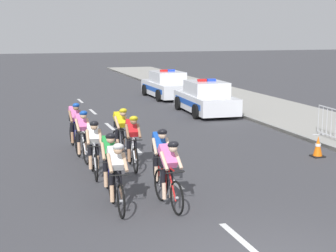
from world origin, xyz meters
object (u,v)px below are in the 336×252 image
cyclist_ninth (75,125)px  cyclist_second (169,172)px  cyclist_third (109,162)px  traffic_cone_near (318,147)px  cyclist_eighth (121,131)px  cyclist_lead (116,175)px  crowd_barrier_rear (336,126)px  cyclist_fifth (94,147)px  cyclist_seventh (82,134)px  police_car_nearest (206,99)px  cyclist_fourth (160,157)px  police_car_second (167,86)px  cyclist_sixth (132,141)px

cyclist_ninth → cyclist_second: bearing=-80.0°
cyclist_third → traffic_cone_near: size_ratio=2.69×
cyclist_eighth → cyclist_lead: bearing=-103.7°
crowd_barrier_rear → cyclist_ninth: bearing=166.5°
cyclist_eighth → traffic_cone_near: (5.67, -1.77, -0.48)m
cyclist_eighth → cyclist_second: bearing=-90.3°
cyclist_ninth → crowd_barrier_rear: (8.34, -2.00, -0.14)m
cyclist_fifth → cyclist_seventh: same height
cyclist_ninth → police_car_nearest: 8.68m
cyclist_lead → cyclist_ninth: 6.22m
police_car_nearest → cyclist_lead: bearing=-119.6°
cyclist_fourth → cyclist_eighth: same height
police_car_second → cyclist_seventh: bearing=-117.1°
cyclist_lead → cyclist_sixth: 3.45m
cyclist_fifth → cyclist_fourth: bearing=-49.9°
cyclist_second → police_car_second: size_ratio=0.39×
cyclist_lead → cyclist_fifth: (0.00, 2.80, 0.00)m
crowd_barrier_rear → police_car_nearest: bearing=102.4°
cyclist_lead → cyclist_third: (0.08, 1.10, 0.00)m
police_car_nearest → cyclist_sixth: bearing=-123.0°
cyclist_sixth → police_car_second: (5.52, 14.41, -0.11)m
cyclist_seventh → cyclist_ninth: same height
cyclist_third → cyclist_fourth: 1.26m
traffic_cone_near → cyclist_sixth: bearing=176.5°
cyclist_fourth → police_car_nearest: size_ratio=0.39×
cyclist_seventh → cyclist_ninth: bearing=89.2°
cyclist_third → traffic_cone_near: cyclist_third is taller
cyclist_seventh → crowd_barrier_rear: bearing=-2.5°
police_car_second → crowd_barrier_rear: bearing=-83.0°
cyclist_fifth → cyclist_third: bearing=-87.4°
cyclist_eighth → traffic_cone_near: 5.95m
cyclist_seventh → police_car_nearest: police_car_nearest is taller
cyclist_sixth → police_car_second: size_ratio=0.39×
cyclist_second → cyclist_seventh: 4.87m
cyclist_fourth → police_car_nearest: 11.82m
cyclist_fifth → traffic_cone_near: 6.82m
cyclist_fourth → cyclist_sixth: 2.04m
cyclist_sixth → police_car_nearest: (5.52, 8.51, -0.11)m
cyclist_second → cyclist_fourth: (0.22, 1.37, 0.00)m
cyclist_sixth → traffic_cone_near: (5.66, -0.34, -0.48)m
police_car_second → crowd_barrier_rear: police_car_second is taller
cyclist_seventh → police_car_nearest: size_ratio=0.39×
cyclist_fifth → police_car_second: (6.67, 14.86, -0.11)m
cyclist_ninth → police_car_second: 13.25m
cyclist_fifth → traffic_cone_near: bearing=0.9°
cyclist_third → cyclist_fifth: bearing=92.6°
cyclist_sixth → cyclist_ninth: same height
cyclist_third → police_car_nearest: police_car_nearest is taller
cyclist_fourth → cyclist_ninth: size_ratio=1.00×
cyclist_lead → cyclist_second: 1.12m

